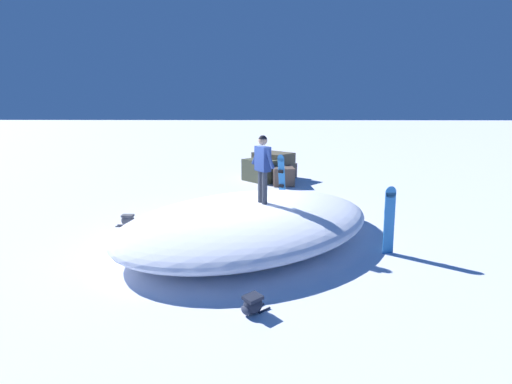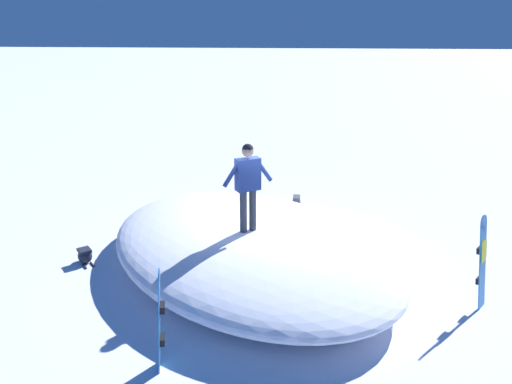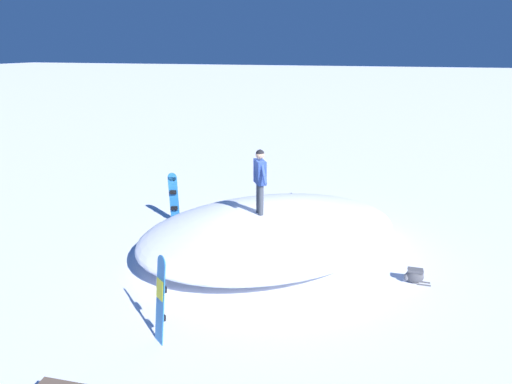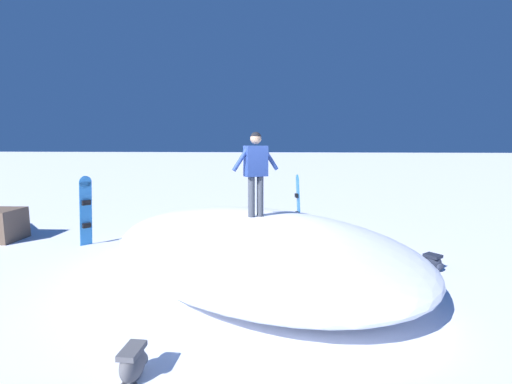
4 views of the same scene
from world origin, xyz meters
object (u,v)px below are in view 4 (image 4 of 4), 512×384
snowboard_primary_upright (86,210)px  backpack_near (433,262)px  snowboarder_standing (256,166)px  snowboard_secondary_upright (298,201)px  backpack_far (133,363)px

snowboard_primary_upright → backpack_near: size_ratio=3.32×
snowboarder_standing → snowboard_secondary_upright: size_ratio=1.08×
backpack_near → snowboarder_standing: bearing=-1.8°
snowboard_secondary_upright → backpack_near: snowboard_secondary_upright is taller
snowboarder_standing → backpack_near: size_ratio=3.35×
backpack_near → backpack_far: size_ratio=0.87×
backpack_near → backpack_far: bearing=41.4°
snowboard_secondary_upright → backpack_far: snowboard_secondary_upright is taller
snowboarder_standing → snowboard_primary_upright: 4.43m
snowboarder_standing → snowboard_primary_upright: snowboarder_standing is taller
snowboarder_standing → backpack_far: 4.43m
snowboarder_standing → backpack_near: snowboarder_standing is taller
snowboarder_standing → backpack_near: bearing=178.2°
snowboarder_standing → snowboard_primary_upright: bearing=-8.9°
snowboard_primary_upright → snowboard_secondary_upright: snowboard_primary_upright is taller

